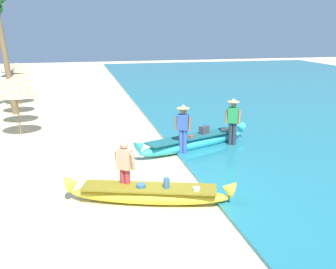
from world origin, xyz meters
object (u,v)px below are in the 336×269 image
boat_cyan_midground (194,142)px  person_tourist_customer (125,166)px  boat_yellow_foreground (149,194)px  person_vendor_hatted (183,126)px  person_vendor_assistant (233,119)px

boat_cyan_midground → person_tourist_customer: size_ratio=2.96×
boat_yellow_foreground → boat_cyan_midground: bearing=59.4°
person_vendor_hatted → person_tourist_customer: bearing=-127.6°
boat_cyan_midground → person_tourist_customer: (-2.92, -3.62, 0.60)m
boat_yellow_foreground → person_vendor_assistant: 5.54m
boat_yellow_foreground → person_vendor_hatted: 3.95m
boat_yellow_foreground → person_vendor_assistant: person_vendor_assistant is taller
boat_cyan_midground → person_vendor_hatted: person_vendor_hatted is taller
boat_yellow_foreground → person_tourist_customer: bearing=144.5°
boat_cyan_midground → person_vendor_assistant: size_ratio=2.56×
boat_yellow_foreground → person_vendor_hatted: bearing=62.4°
boat_yellow_foreground → person_vendor_hatted: (1.79, 3.42, 0.79)m
boat_cyan_midground → person_vendor_hatted: bearing=-134.7°
boat_yellow_foreground → person_vendor_assistant: bearing=46.4°
person_tourist_customer → person_vendor_assistant: bearing=39.6°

